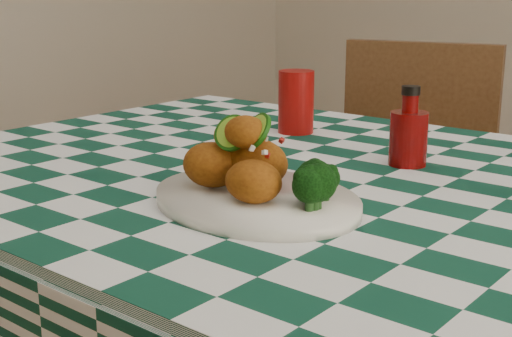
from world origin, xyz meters
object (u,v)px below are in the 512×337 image
Objects in this scene: red_tumbler at (296,102)px; wooden_chair_left at (394,226)px; ketchup_bottle at (409,126)px; fried_chicken_pile at (250,155)px; plate at (256,200)px.

red_tumbler is 0.56m from wooden_chair_left.
ketchup_bottle reaches higher than red_tumbler.
fried_chicken_pile is 0.98m from wooden_chair_left.
red_tumbler is 0.33m from ketchup_bottle.
wooden_chair_left reaches higher than red_tumbler.
wooden_chair_left is (0.03, 0.41, -0.38)m from red_tumbler.
ketchup_bottle is 0.15× the size of wooden_chair_left.
red_tumbler is at bearing 161.96° from ketchup_bottle.
wooden_chair_left reaches higher than plate.
wooden_chair_left is at bearing 105.18° from plate.
fried_chicken_pile is 0.18× the size of wooden_chair_left.
red_tumbler is 0.95× the size of ketchup_bottle.
red_tumbler is at bearing 120.03° from plate.
red_tumbler is at bearing 119.00° from fried_chicken_pile.
red_tumbler is (-0.25, 0.45, -0.01)m from fried_chicken_pile.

